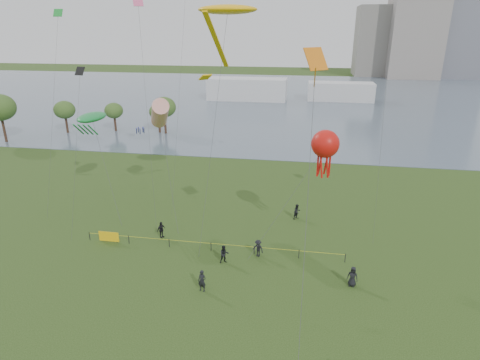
# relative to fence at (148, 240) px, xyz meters

# --- Properties ---
(ground_plane) EXTENTS (400.00, 400.00, 0.00)m
(ground_plane) POSITION_rel_fence_xyz_m (9.20, -12.29, -0.55)
(ground_plane) COLOR #1F3611
(lake) EXTENTS (400.00, 120.00, 0.08)m
(lake) POSITION_rel_fence_xyz_m (9.20, 87.71, -0.53)
(lake) COLOR slate
(lake) RESTS_ON ground_plane
(building_mid) EXTENTS (20.00, 20.00, 38.00)m
(building_mid) POSITION_rel_fence_xyz_m (55.20, 149.71, 18.45)
(building_mid) COLOR gray
(building_mid) RESTS_ON ground_plane
(building_low) EXTENTS (16.00, 18.00, 28.00)m
(building_low) POSITION_rel_fence_xyz_m (41.20, 155.71, 13.45)
(building_low) COLOR slate
(building_low) RESTS_ON ground_plane
(pavilion_left) EXTENTS (22.00, 8.00, 6.00)m
(pavilion_left) POSITION_rel_fence_xyz_m (-2.80, 82.71, 2.45)
(pavilion_left) COLOR silver
(pavilion_left) RESTS_ON ground_plane
(pavilion_right) EXTENTS (18.00, 7.00, 5.00)m
(pavilion_right) POSITION_rel_fence_xyz_m (23.20, 85.71, 1.95)
(pavilion_right) COLOR silver
(pavilion_right) RESTS_ON ground_plane
(trees) EXTENTS (31.20, 15.64, 8.51)m
(trees) POSITION_rel_fence_xyz_m (-27.34, 36.80, 4.65)
(trees) COLOR #342117
(trees) RESTS_ON ground_plane
(fence) EXTENTS (24.07, 0.07, 1.05)m
(fence) POSITION_rel_fence_xyz_m (0.00, 0.00, 0.00)
(fence) COLOR black
(fence) RESTS_ON ground_plane
(spectator_a) EXTENTS (0.99, 0.91, 1.65)m
(spectator_a) POSITION_rel_fence_xyz_m (7.72, -1.78, 0.27)
(spectator_a) COLOR black
(spectator_a) RESTS_ON ground_plane
(spectator_b) EXTENTS (1.21, 1.02, 1.62)m
(spectator_b) POSITION_rel_fence_xyz_m (10.49, -0.26, 0.26)
(spectator_b) COLOR black
(spectator_b) RESTS_ON ground_plane
(spectator_c) EXTENTS (0.82, 1.05, 1.66)m
(spectator_c) POSITION_rel_fence_xyz_m (0.78, 1.63, 0.28)
(spectator_c) COLOR black
(spectator_c) RESTS_ON ground_plane
(spectator_d) EXTENTS (0.94, 0.73, 1.70)m
(spectator_d) POSITION_rel_fence_xyz_m (18.38, -3.41, 0.29)
(spectator_d) COLOR black
(spectator_d) RESTS_ON ground_plane
(spectator_f) EXTENTS (0.73, 0.55, 1.80)m
(spectator_f) POSITION_rel_fence_xyz_m (6.84, -6.00, 0.34)
(spectator_f) COLOR black
(spectator_f) RESTS_ON ground_plane
(spectator_g) EXTENTS (1.02, 1.02, 1.67)m
(spectator_g) POSITION_rel_fence_xyz_m (13.69, 7.92, 0.28)
(spectator_g) COLOR black
(spectator_g) RESTS_ON ground_plane
(kite_stingray) EXTENTS (4.93, 10.02, 20.98)m
(kite_stingray) POSITION_rel_fence_xyz_m (7.20, 3.38, 19.95)
(kite_stingray) COLOR #3F3F42
(kite_windsock) EXTENTS (5.72, 8.43, 12.66)m
(kite_windsock) POSITION_rel_fence_xyz_m (-1.16, 8.52, 10.22)
(kite_windsock) COLOR #3F3F42
(kite_creature) EXTENTS (6.07, 7.58, 10.56)m
(kite_creature) POSITION_rel_fence_xyz_m (-8.95, 8.56, 9.53)
(kite_creature) COLOR #3F3F42
(kite_octopus) EXTENTS (7.33, 4.41, 11.20)m
(kite_octopus) POSITION_rel_fence_xyz_m (15.77, 2.22, 9.38)
(kite_octopus) COLOR #3F3F42
(kite_delta) EXTENTS (1.64, 11.07, 18.08)m
(kite_delta) POSITION_rel_fence_xyz_m (14.41, -5.88, 16.03)
(kite_delta) COLOR #3F3F42
(small_kites) EXTENTS (41.09, 11.49, 11.48)m
(small_kites) POSITION_rel_fence_xyz_m (4.97, 7.08, 20.49)
(small_kites) COLOR #198C2D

